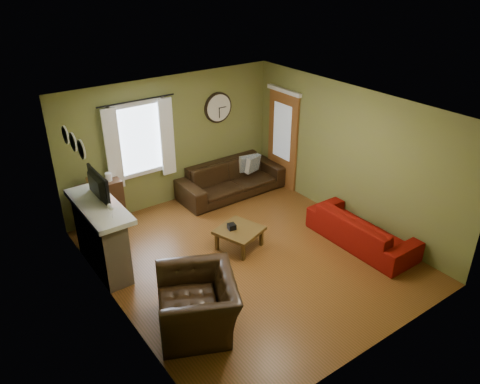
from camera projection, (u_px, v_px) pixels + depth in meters
floor at (249, 257)px, 8.01m from camera, size 4.60×5.20×0.00m
ceiling at (250, 110)px, 6.82m from camera, size 4.60×5.20×0.00m
wall_left at (111, 234)px, 6.22m from camera, size 0.00×5.20×2.60m
wall_right at (350, 156)px, 8.61m from camera, size 0.00×5.20×2.60m
wall_back at (172, 141)px, 9.29m from camera, size 4.60×0.00×2.60m
wall_front at (380, 269)px, 5.54m from camera, size 4.60×0.00×2.60m
fireplace at (102, 239)px, 7.50m from camera, size 0.40×1.40×1.10m
firebox at (115, 248)px, 7.71m from camera, size 0.04×0.60×0.55m
mantel at (98, 206)px, 7.25m from camera, size 0.58×1.60×0.08m
tv at (94, 190)px, 7.27m from camera, size 0.08×0.60×0.35m
tv_screen at (99, 185)px, 7.28m from camera, size 0.02×0.62×0.36m
medallion_left at (81, 149)px, 6.38m from camera, size 0.28×0.28×0.03m
medallion_mid at (73, 142)px, 6.63m from camera, size 0.28×0.28×0.03m
medallion_right at (65, 135)px, 6.88m from camera, size 0.28×0.28×0.03m
window_pane at (138, 139)px, 8.83m from camera, size 1.00×0.02×1.30m
curtain_rod at (137, 101)px, 8.40m from camera, size 0.03×0.03×1.50m
curtain_left at (113, 150)px, 8.49m from camera, size 0.28×0.04×1.55m
curtain_right at (167, 137)px, 9.06m from camera, size 0.28×0.04×1.55m
wall_clock at (219, 108)px, 9.60m from camera, size 0.64×0.06×0.64m
door at (283, 140)px, 10.04m from camera, size 0.05×0.90×2.10m
bookshelf at (102, 206)px, 8.65m from camera, size 0.78×0.33×0.93m
book at (97, 182)px, 8.43m from camera, size 0.25×0.27×0.02m
sofa_brown at (232, 179)px, 9.97m from camera, size 2.32×0.91×0.68m
pillow_left at (247, 163)px, 10.17m from camera, size 0.38×0.18×0.37m
pillow_right at (253, 164)px, 10.16m from camera, size 0.38×0.20×0.37m
sofa_red at (362, 229)px, 8.24m from camera, size 0.79×2.02×0.59m
armchair at (198, 303)px, 6.36m from camera, size 1.44×1.52×0.78m
coffee_table at (239, 238)px, 8.19m from camera, size 0.88×0.88×0.37m
tissue_box at (232, 228)px, 8.09m from camera, size 0.15×0.15×0.10m
wine_glass_a at (112, 212)px, 6.81m from camera, size 0.06×0.06×0.18m
wine_glass_b at (110, 210)px, 6.85m from camera, size 0.07×0.07×0.20m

